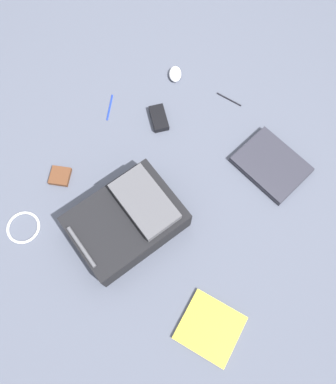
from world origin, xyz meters
name	(u,v)px	position (x,y,z in m)	size (l,w,h in m)	color
ground_plane	(171,183)	(0.00, 0.00, 0.00)	(3.71, 3.71, 0.00)	#4C5160
backpack	(128,220)	(0.26, -0.04, 0.08)	(0.52, 0.44, 0.18)	black
laptop	(271,165)	(-0.33, 0.33, 0.02)	(0.30, 0.35, 0.03)	#24242C
book_comic	(210,328)	(0.42, 0.48, 0.01)	(0.23, 0.24, 0.02)	silver
computer_mouse	(175,74)	(-0.49, -0.31, 0.02)	(0.06, 0.09, 0.03)	silver
cable_coil	(23,227)	(0.53, -0.41, 0.01)	(0.14, 0.14, 0.01)	silver
power_brick	(159,118)	(-0.24, -0.23, 0.02)	(0.07, 0.13, 0.03)	black
pen_black	(229,99)	(-0.53, -0.02, 0.00)	(0.01, 0.01, 0.13)	black
pen_blue	(110,107)	(-0.16, -0.47, 0.00)	(0.01, 0.01, 0.14)	#1933B2
earbud_pouch	(60,176)	(0.26, -0.43, 0.01)	(0.09, 0.09, 0.02)	#59331E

